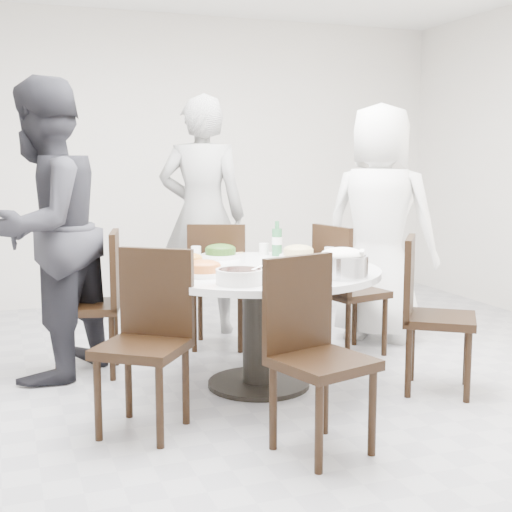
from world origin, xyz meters
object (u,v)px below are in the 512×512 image
object	(u,v)px
chair_sw	(142,344)
diner_right	(380,223)
soup_bowl	(240,276)
chair_nw	(87,304)
chair_se	(440,315)
dining_table	(259,328)
diner_left	(44,230)
diner_middle	(202,215)
rice_bowl	(342,266)
beverage_bottle	(277,238)
chair_ne	(352,290)
chair_s	(323,358)
chair_n	(219,285)

from	to	relation	value
chair_sw	diner_right	distance (m)	2.52
soup_bowl	chair_sw	bearing A→B (deg)	-175.98
chair_nw	chair_se	size ratio (longest dim) A/B	1.00
dining_table	diner_left	distance (m)	1.50
diner_middle	rice_bowl	bearing A→B (deg)	119.79
dining_table	diner_middle	size ratio (longest dim) A/B	0.78
beverage_bottle	soup_bowl	bearing A→B (deg)	-121.89
chair_sw	diner_left	xyz separation A→B (m)	(-0.40, 1.14, 0.49)
chair_nw	diner_right	distance (m)	2.32
chair_nw	chair_ne	bearing A→B (deg)	97.68
chair_nw	chair_se	distance (m)	2.26
chair_sw	chair_s	bearing A→B (deg)	0.64
chair_sw	diner_right	bearing A→B (deg)	67.74
chair_n	chair_nw	distance (m)	1.09
chair_nw	chair_n	bearing A→B (deg)	122.18
chair_s	diner_middle	distance (m)	2.60
rice_bowl	beverage_bottle	distance (m)	0.95
diner_middle	chair_sw	bearing A→B (deg)	87.62
chair_sw	chair_se	xyz separation A→B (m)	(1.83, 0.04, 0.00)
chair_nw	diner_left	world-z (taller)	diner_left
chair_n	chair_ne	bearing A→B (deg)	171.27
diner_middle	beverage_bottle	size ratio (longest dim) A/B	7.93
diner_right	beverage_bottle	xyz separation A→B (m)	(-0.98, -0.30, -0.05)
beverage_bottle	diner_left	bearing A→B (deg)	174.41
chair_sw	rice_bowl	world-z (taller)	chair_sw
chair_se	soup_bowl	bearing A→B (deg)	125.33
chair_ne	chair_se	world-z (taller)	same
chair_nw	diner_right	size ratio (longest dim) A/B	0.52
dining_table	chair_s	size ratio (longest dim) A/B	1.58
diner_right	diner_left	distance (m)	2.52
diner_right	soup_bowl	xyz separation A→B (m)	(-1.57, -1.25, -0.13)
rice_bowl	chair_sw	bearing A→B (deg)	-177.86
chair_nw	diner_left	distance (m)	0.55
chair_sw	soup_bowl	distance (m)	0.63
soup_bowl	diner_middle	bearing A→B (deg)	80.20
chair_n	diner_left	bearing A→B (deg)	38.64
chair_s	chair_se	distance (m)	1.22
chair_n	rice_bowl	xyz separation A→B (m)	(0.29, -1.45, 0.34)
diner_left	chair_n	bearing A→B (deg)	145.00
diner_left	chair_nw	bearing A→B (deg)	126.66
chair_n	diner_middle	size ratio (longest dim) A/B	0.50
chair_se	diner_right	xyz separation A→B (m)	(0.29, 1.25, 0.44)
chair_n	soup_bowl	xyz separation A→B (m)	(-0.33, -1.46, 0.32)
diner_left	rice_bowl	xyz separation A→B (m)	(1.57, -1.10, -0.15)
chair_sw	soup_bowl	world-z (taller)	chair_sw
chair_sw	chair_s	size ratio (longest dim) A/B	1.00
dining_table	diner_middle	world-z (taller)	diner_middle
diner_left	soup_bowl	bearing A→B (deg)	79.95
soup_bowl	beverage_bottle	bearing A→B (deg)	58.11
diner_right	beverage_bottle	world-z (taller)	diner_right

